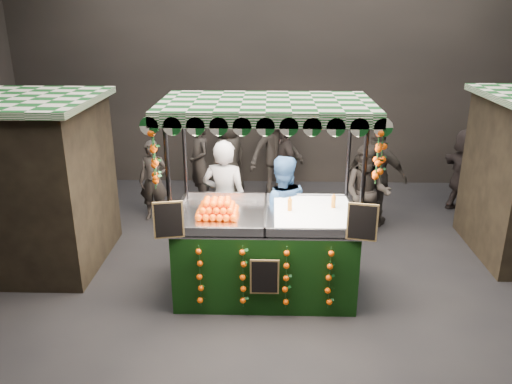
{
  "coord_description": "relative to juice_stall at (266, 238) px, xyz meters",
  "views": [
    {
      "loc": [
        -0.37,
        -6.24,
        3.83
      ],
      "look_at": [
        -0.57,
        0.69,
        1.3
      ],
      "focal_mm": 35.97,
      "sensor_mm": 36.0,
      "label": 1
    }
  ],
  "objects": [
    {
      "name": "ground",
      "position": [
        0.42,
        -0.14,
        -0.84
      ],
      "size": [
        12.0,
        12.0,
        0.0
      ],
      "primitive_type": "plane",
      "color": "black",
      "rests_on": "ground"
    },
    {
      "name": "market_hall",
      "position": [
        0.42,
        -0.14,
        2.54
      ],
      "size": [
        12.1,
        10.1,
        5.05
      ],
      "color": "black",
      "rests_on": "ground"
    },
    {
      "name": "neighbour_stall_left",
      "position": [
        -3.98,
        0.86,
        0.47
      ],
      "size": [
        3.0,
        2.2,
        2.6
      ],
      "color": "black",
      "rests_on": "ground"
    },
    {
      "name": "juice_stall",
      "position": [
        0.0,
        0.0,
        0.0
      ],
      "size": [
        2.8,
        1.64,
        2.71
      ],
      "color": "black",
      "rests_on": "ground"
    },
    {
      "name": "vendor_grey",
      "position": [
        -0.66,
        1.05,
        0.13
      ],
      "size": [
        0.79,
        0.6,
        1.94
      ],
      "rotation": [
        0.0,
        0.0,
        2.94
      ],
      "color": "slate",
      "rests_on": "ground"
    },
    {
      "name": "vendor_blue",
      "position": [
        0.22,
        0.82,
        0.04
      ],
      "size": [
        0.9,
        0.73,
        1.77
      ],
      "rotation": [
        0.0,
        0.0,
        3.21
      ],
      "color": "navy",
      "rests_on": "ground"
    },
    {
      "name": "shopper_0",
      "position": [
        -2.12,
        2.59,
        -0.08
      ],
      "size": [
        0.59,
        0.42,
        1.52
      ],
      "rotation": [
        0.0,
        0.0,
        -0.1
      ],
      "color": "#2D2825",
      "rests_on": "ground"
    },
    {
      "name": "shopper_1",
      "position": [
        1.69,
        1.82,
        -0.0
      ],
      "size": [
        0.98,
        0.87,
        1.68
      ],
      "rotation": [
        0.0,
        0.0,
        -0.34
      ],
      "color": "black",
      "rests_on": "ground"
    },
    {
      "name": "shopper_2",
      "position": [
        1.97,
        2.45,
        0.09
      ],
      "size": [
        1.18,
        0.91,
        1.87
      ],
      "rotation": [
        0.0,
        0.0,
        2.65
      ],
      "color": "#272420",
      "rests_on": "ground"
    },
    {
      "name": "shopper_3",
      "position": [
        0.17,
        3.99,
        0.13
      ],
      "size": [
        1.45,
        1.22,
        1.95
      ],
      "rotation": [
        0.0,
        0.0,
        0.48
      ],
      "color": "black",
      "rests_on": "ground"
    },
    {
      "name": "shopper_4",
      "position": [
        -0.83,
        4.03,
        0.01
      ],
      "size": [
        0.97,
        0.96,
        1.69
      ],
      "rotation": [
        0.0,
        0.0,
        3.89
      ],
      "color": "#2D2924",
      "rests_on": "ground"
    },
    {
      "name": "shopper_5",
      "position": [
        3.77,
        3.12,
        -0.01
      ],
      "size": [
        0.89,
        1.62,
        1.67
      ],
      "rotation": [
        0.0,
        0.0,
        1.84
      ],
      "color": "#2C2423",
      "rests_on": "ground"
    },
    {
      "name": "shopper_6",
      "position": [
        -1.37,
        3.41,
        0.03
      ],
      "size": [
        0.68,
        0.75,
        1.73
      ],
      "rotation": [
        0.0,
        0.0,
        -1.04
      ],
      "color": "black",
      "rests_on": "ground"
    },
    {
      "name": "shopper_7",
      "position": [
        0.33,
        3.85,
        -0.07
      ],
      "size": [
        0.68,
        0.98,
        1.54
      ],
      "rotation": [
        0.0,
        0.0,
        -1.19
      ],
      "color": "#2C2524",
      "rests_on": "ground"
    }
  ]
}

